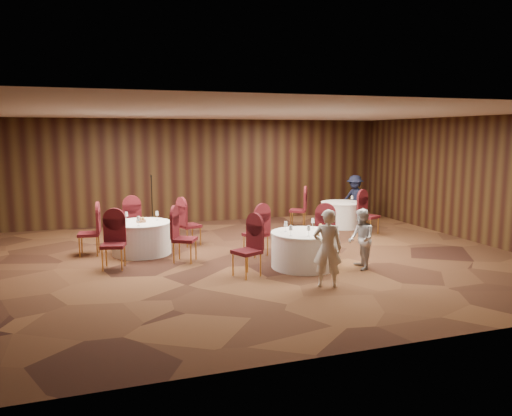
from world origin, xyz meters
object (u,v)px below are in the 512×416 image
object	(u,v)px
table_right	(342,214)
mic_stand	(152,216)
table_main	(304,249)
man_c	(355,198)
table_left	(142,238)
woman_b	(361,239)
woman_a	(327,248)

from	to	relation	value
table_right	mic_stand	world-z (taller)	mic_stand
table_main	table_right	distance (m)	4.81
man_c	table_left	bearing A→B (deg)	-99.03
woman_b	table_right	bearing A→B (deg)	170.05
table_right	man_c	bearing A→B (deg)	41.30
table_left	table_right	xyz separation A→B (m)	(6.01, 1.53, -0.00)
man_c	woman_a	bearing A→B (deg)	-61.04
table_left	woman_a	world-z (taller)	woman_a
table_right	mic_stand	bearing A→B (deg)	171.00
table_main	man_c	bearing A→B (deg)	50.29
table_right	mic_stand	distance (m)	5.54
table_left	table_right	size ratio (longest dim) A/B	1.08
table_main	table_left	distance (m)	3.83
table_main	mic_stand	world-z (taller)	mic_stand
table_left	man_c	distance (m)	7.24
table_right	man_c	world-z (taller)	man_c
table_left	table_right	bearing A→B (deg)	14.26
woman_b	table_main	bearing A→B (deg)	-102.26
woman_a	mic_stand	bearing A→B (deg)	-43.25
table_main	woman_a	bearing A→B (deg)	-96.98
table_right	woman_a	world-z (taller)	woman_a
table_left	woman_b	world-z (taller)	woman_b
table_main	table_left	xyz separation A→B (m)	(-3.08, 2.28, 0.00)
mic_stand	woman_a	bearing A→B (deg)	-68.59
table_left	man_c	size ratio (longest dim) A/B	0.94
mic_stand	woman_a	distance (m)	6.50
table_right	table_left	bearing A→B (deg)	-165.74
table_main	woman_a	world-z (taller)	woman_a
table_main	table_right	world-z (taller)	same
woman_a	man_c	size ratio (longest dim) A/B	0.98
woman_a	table_right	bearing A→B (deg)	-95.56
table_left	mic_stand	bearing A→B (deg)	77.23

